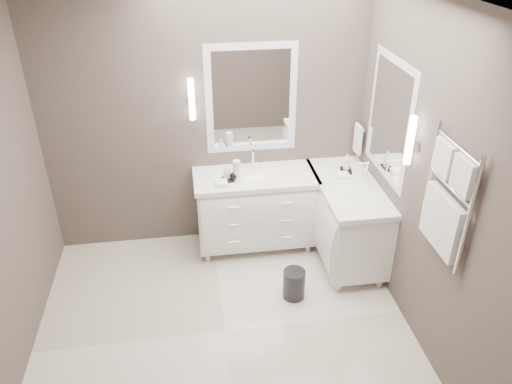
{
  "coord_description": "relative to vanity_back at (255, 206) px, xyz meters",
  "views": [
    {
      "loc": [
        -0.2,
        -3.13,
        3.2
      ],
      "look_at": [
        0.38,
        0.7,
        0.96
      ],
      "focal_mm": 35.0,
      "sensor_mm": 36.0,
      "label": 1
    }
  ],
  "objects": [
    {
      "name": "soap_bottle_c",
      "position": [
        0.92,
        -0.06,
        0.47
      ],
      "size": [
        0.07,
        0.07,
        0.17
      ],
      "primitive_type": "imported",
      "rotation": [
        0.0,
        0.0,
        -0.1
      ],
      "color": "white",
      "rests_on": "amenity_tray_right"
    },
    {
      "name": "wall_back",
      "position": [
        -0.45,
        0.28,
        0.86
      ],
      "size": [
        3.2,
        0.01,
        2.7
      ],
      "primitive_type": "cube",
      "color": "#4F443F",
      "rests_on": "floor"
    },
    {
      "name": "ceiling",
      "position": [
        -0.45,
        -1.23,
        2.22
      ],
      "size": [
        3.2,
        3.0,
        0.01
      ],
      "primitive_type": "cube",
      "color": "white",
      "rests_on": "wall_back"
    },
    {
      "name": "amenity_tray_back",
      "position": [
        -0.26,
        -0.07,
        0.38
      ],
      "size": [
        0.18,
        0.15,
        0.02
      ],
      "primitive_type": "cube",
      "rotation": [
        0.0,
        0.0,
        0.25
      ],
      "color": "black",
      "rests_on": "vanity_back"
    },
    {
      "name": "wall_front",
      "position": [
        -0.45,
        -2.73,
        0.86
      ],
      "size": [
        3.2,
        0.01,
        2.7
      ],
      "primitive_type": "cube",
      "color": "#4F443F",
      "rests_on": "floor"
    },
    {
      "name": "soap_bottle_b",
      "position": [
        -0.23,
        -0.1,
        0.44
      ],
      "size": [
        0.1,
        0.1,
        0.1
      ],
      "primitive_type": "imported",
      "rotation": [
        0.0,
        0.0,
        -0.4
      ],
      "color": "black",
      "rests_on": "amenity_tray_back"
    },
    {
      "name": "towel_ladder",
      "position": [
        1.1,
        -1.63,
        0.91
      ],
      "size": [
        0.06,
        0.58,
        0.9
      ],
      "color": "white",
      "rests_on": "wall_right"
    },
    {
      "name": "mirror_back",
      "position": [
        -0.0,
        0.26,
        1.06
      ],
      "size": [
        0.9,
        0.02,
        1.1
      ],
      "color": "white",
      "rests_on": "wall_back"
    },
    {
      "name": "vanity_back",
      "position": [
        0.0,
        0.0,
        0.0
      ],
      "size": [
        1.24,
        0.59,
        0.97
      ],
      "color": "white",
      "rests_on": "floor"
    },
    {
      "name": "amenity_tray_right",
      "position": [
        0.92,
        -0.06,
        0.38
      ],
      "size": [
        0.13,
        0.16,
        0.02
      ],
      "primitive_type": "cube",
      "rotation": [
        0.0,
        0.0,
        -0.2
      ],
      "color": "black",
      "rests_on": "vanity_right"
    },
    {
      "name": "vanity_right",
      "position": [
        0.88,
        -0.33,
        0.0
      ],
      "size": [
        0.59,
        1.24,
        0.97
      ],
      "color": "white",
      "rests_on": "floor"
    },
    {
      "name": "soap_bottle_a",
      "position": [
        -0.29,
        -0.05,
        0.45
      ],
      "size": [
        0.08,
        0.08,
        0.13
      ],
      "primitive_type": "imported",
      "rotation": [
        0.0,
        0.0,
        -0.35
      ],
      "color": "white",
      "rests_on": "amenity_tray_back"
    },
    {
      "name": "towel_bar_corner",
      "position": [
        1.09,
        0.13,
        0.63
      ],
      "size": [
        0.03,
        0.22,
        0.3
      ],
      "color": "white",
      "rests_on": "wall_right"
    },
    {
      "name": "waste_bin",
      "position": [
        0.23,
        -0.87,
        -0.34
      ],
      "size": [
        0.21,
        0.21,
        0.29
      ],
      "primitive_type": "cylinder",
      "rotation": [
        0.0,
        0.0,
        -0.02
      ],
      "color": "black",
      "rests_on": "floor"
    },
    {
      "name": "mirror_right",
      "position": [
        1.14,
        -0.43,
        1.06
      ],
      "size": [
        0.02,
        0.9,
        1.1
      ],
      "color": "white",
      "rests_on": "wall_right"
    },
    {
      "name": "wall_right",
      "position": [
        1.15,
        -1.23,
        0.86
      ],
      "size": [
        0.01,
        3.0,
        2.7
      ],
      "primitive_type": "cube",
      "color": "#4F443F",
      "rests_on": "floor"
    },
    {
      "name": "sconce_right",
      "position": [
        1.08,
        -1.01,
        1.11
      ],
      "size": [
        0.06,
        0.06,
        0.4
      ],
      "color": "white",
      "rests_on": "wall_right"
    },
    {
      "name": "water_bottle",
      "position": [
        -0.2,
        -0.09,
        0.47
      ],
      "size": [
        0.08,
        0.08,
        0.22
      ],
      "primitive_type": "cylinder",
      "rotation": [
        0.0,
        0.0,
        0.01
      ],
      "color": "silver",
      "rests_on": "vanity_back"
    },
    {
      "name": "floor",
      "position": [
        -0.45,
        -1.23,
        -0.49
      ],
      "size": [
        3.2,
        3.0,
        0.01
      ],
      "primitive_type": "cube",
      "color": "silver",
      "rests_on": "ground"
    },
    {
      "name": "sconce_back",
      "position": [
        -0.58,
        0.2,
        1.11
      ],
      "size": [
        0.06,
        0.06,
        0.4
      ],
      "color": "white",
      "rests_on": "wall_back"
    }
  ]
}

